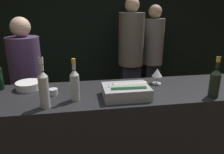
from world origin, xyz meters
The scene contains 12 objects.
wall_back_chalkboard centered at (0.00, 2.53, 1.40)m, with size 6.40×0.06×2.80m.
bar_counter centered at (0.00, 0.32, 0.52)m, with size 2.50×0.63×1.05m.
ice_bin_with_bottles centered at (0.09, 0.19, 1.10)m, with size 0.36×0.26×0.10m.
bowl_white centered at (-0.71, 0.50, 1.08)m, with size 0.21×0.21×0.06m.
wine_glass centered at (0.44, 0.45, 1.15)m, with size 0.09×0.09×0.14m.
candle_votive centered at (-0.49, 0.33, 1.07)m, with size 0.07×0.07×0.05m.
white_wine_bottle centered at (-0.52, 0.10, 1.20)m, with size 0.07×0.07×0.37m.
rose_wine_bottle centered at (-0.31, 0.20, 1.18)m, with size 0.07×0.07×0.32m.
champagne_bottle centered at (0.77, 0.08, 1.17)m, with size 0.08×0.08×0.33m.
person_in_hoodie centered at (0.54, 1.83, 1.04)m, with size 0.38×0.38×1.85m.
person_blond_tee centered at (-0.86, 1.10, 0.91)m, with size 0.35×0.35×1.63m.
person_grey_polo centered at (0.96, 2.04, 0.99)m, with size 0.33×0.33×1.75m.
Camera 1 is at (-0.28, -1.37, 1.73)m, focal length 35.00 mm.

